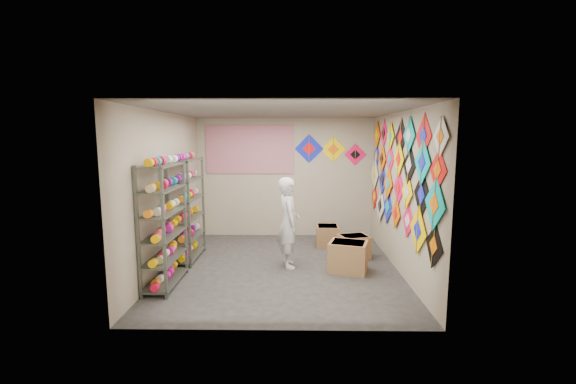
{
  "coord_description": "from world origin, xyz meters",
  "views": [
    {
      "loc": [
        0.2,
        -6.55,
        2.28
      ],
      "look_at": [
        0.1,
        0.3,
        1.3
      ],
      "focal_mm": 24.0,
      "sensor_mm": 36.0,
      "label": 1
    }
  ],
  "objects_px": {
    "shelf_rack_back": "(187,209)",
    "carton_b": "(354,247)",
    "shelf_rack_front": "(164,225)",
    "shopkeeper": "(288,222)",
    "carton_c": "(327,236)",
    "carton_a": "(348,257)"
  },
  "relations": [
    {
      "from": "shelf_rack_back",
      "to": "carton_a",
      "type": "height_order",
      "value": "shelf_rack_back"
    },
    {
      "from": "shelf_rack_back",
      "to": "carton_a",
      "type": "bearing_deg",
      "value": -12.57
    },
    {
      "from": "shelf_rack_front",
      "to": "carton_a",
      "type": "bearing_deg",
      "value": 12.59
    },
    {
      "from": "carton_c",
      "to": "carton_b",
      "type": "bearing_deg",
      "value": -59.58
    },
    {
      "from": "shelf_rack_back",
      "to": "carton_c",
      "type": "height_order",
      "value": "shelf_rack_back"
    },
    {
      "from": "shopkeeper",
      "to": "carton_c",
      "type": "height_order",
      "value": "shopkeeper"
    },
    {
      "from": "shopkeeper",
      "to": "carton_a",
      "type": "distance_m",
      "value": 1.18
    },
    {
      "from": "shelf_rack_front",
      "to": "shopkeeper",
      "type": "relative_size",
      "value": 1.19
    },
    {
      "from": "carton_c",
      "to": "shelf_rack_back",
      "type": "bearing_deg",
      "value": -159.78
    },
    {
      "from": "carton_a",
      "to": "carton_b",
      "type": "height_order",
      "value": "carton_a"
    },
    {
      "from": "carton_b",
      "to": "shelf_rack_back",
      "type": "bearing_deg",
      "value": 165.16
    },
    {
      "from": "carton_a",
      "to": "carton_c",
      "type": "xyz_separation_m",
      "value": [
        -0.22,
        1.54,
        -0.04
      ]
    },
    {
      "from": "shelf_rack_back",
      "to": "carton_c",
      "type": "relative_size",
      "value": 3.77
    },
    {
      "from": "carton_c",
      "to": "carton_a",
      "type": "bearing_deg",
      "value": -79.9
    },
    {
      "from": "shopkeeper",
      "to": "carton_c",
      "type": "xyz_separation_m",
      "value": [
        0.8,
        1.29,
        -0.58
      ]
    },
    {
      "from": "shelf_rack_front",
      "to": "shelf_rack_back",
      "type": "xyz_separation_m",
      "value": [
        0.0,
        1.3,
        0.0
      ]
    },
    {
      "from": "carton_b",
      "to": "carton_c",
      "type": "distance_m",
      "value": 0.91
    },
    {
      "from": "shelf_rack_front",
      "to": "shelf_rack_back",
      "type": "bearing_deg",
      "value": 90.0
    },
    {
      "from": "shelf_rack_front",
      "to": "shelf_rack_back",
      "type": "distance_m",
      "value": 1.3
    },
    {
      "from": "shopkeeper",
      "to": "carton_b",
      "type": "xyz_separation_m",
      "value": [
        1.23,
        0.49,
        -0.58
      ]
    },
    {
      "from": "shelf_rack_back",
      "to": "carton_b",
      "type": "distance_m",
      "value": 3.21
    },
    {
      "from": "shopkeeper",
      "to": "carton_c",
      "type": "relative_size",
      "value": 3.15
    }
  ]
}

